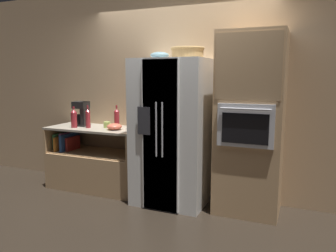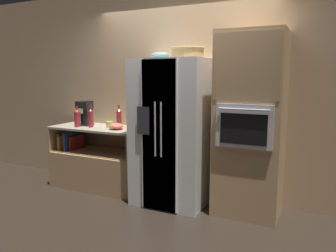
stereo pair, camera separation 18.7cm
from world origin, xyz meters
The scene contains 13 objects.
ground_plane centered at (0.00, 0.00, 0.00)m, with size 20.00×20.00×0.00m, color black.
wall_back centered at (0.00, 0.44, 1.40)m, with size 12.00×0.06×2.80m.
counter_left centered at (-1.17, 0.10, 0.32)m, with size 1.37×0.62×0.88m.
refrigerator centered at (0.03, 0.04, 0.90)m, with size 0.89×0.77×1.81m.
wall_oven centered at (0.97, 0.11, 1.05)m, with size 0.74×0.66×2.09m.
wicker_basket centered at (0.23, 0.03, 1.88)m, with size 0.40×0.40×0.13m.
fruit_bowl centered at (-0.13, 0.03, 1.85)m, with size 0.23×0.23×0.08m.
bottle_tall centered at (-0.87, 0.19, 1.02)m, with size 0.07×0.07×0.32m.
bottle_short centered at (-1.22, 0.02, 1.02)m, with size 0.06×0.06×0.32m.
bottle_wide centered at (-1.42, -0.03, 1.02)m, with size 0.08×0.08×0.30m.
mug centered at (-0.99, 0.13, 0.93)m, with size 0.12×0.09×0.08m.
mixing_bowl centered at (-0.80, 0.02, 0.93)m, with size 0.20×0.20×0.09m.
coffee_maker centered at (-1.40, 0.13, 1.08)m, with size 0.21×0.16×0.35m.
Camera 1 is at (1.55, -3.70, 1.61)m, focal length 35.00 mm.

